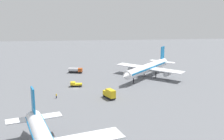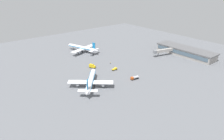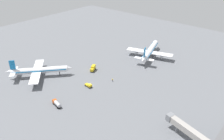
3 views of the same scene
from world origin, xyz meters
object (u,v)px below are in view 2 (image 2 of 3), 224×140
at_px(catering_truck, 92,66).
at_px(pushback_tractor, 115,69).
at_px(ground_crew_worker, 110,63).
at_px(fuel_truck, 135,78).
at_px(airplane_at_gate, 83,48).
at_px(airplane_taxiing, 91,81).

xyz_separation_m(catering_truck, pushback_tractor, (-15.43, -11.77, -0.73)).
distance_m(catering_truck, ground_crew_worker, 18.07).
distance_m(fuel_truck, ground_crew_worker, 36.17).
height_order(pushback_tractor, ground_crew_worker, pushback_tractor).
bearing_deg(airplane_at_gate, ground_crew_worker, 165.05).
height_order(airplane_taxiing, catering_truck, airplane_taxiing).
bearing_deg(catering_truck, fuel_truck, -7.44).
height_order(airplane_at_gate, pushback_tractor, airplane_at_gate).
bearing_deg(catering_truck, ground_crew_worker, 57.68).
bearing_deg(catering_truck, airplane_taxiing, -61.12).
relative_size(catering_truck, ground_crew_worker, 3.52).
xyz_separation_m(pushback_tractor, ground_crew_worker, (13.29, -6.15, -0.12)).
distance_m(airplane_at_gate, fuel_truck, 78.97).
xyz_separation_m(fuel_truck, ground_crew_worker, (35.74, -5.57, -0.54)).
distance_m(airplane_taxiing, pushback_tractor, 32.86).
bearing_deg(ground_crew_worker, airplane_taxiing, 65.55).
bearing_deg(fuel_truck, catering_truck, -60.78).
bearing_deg(catering_truck, pushback_tractor, 11.83).
bearing_deg(airplane_taxiing, catering_truck, 5.13).
relative_size(airplane_at_gate, ground_crew_worker, 23.66).
bearing_deg(pushback_tractor, ground_crew_worker, 69.31).
relative_size(airplane_at_gate, catering_truck, 6.73).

